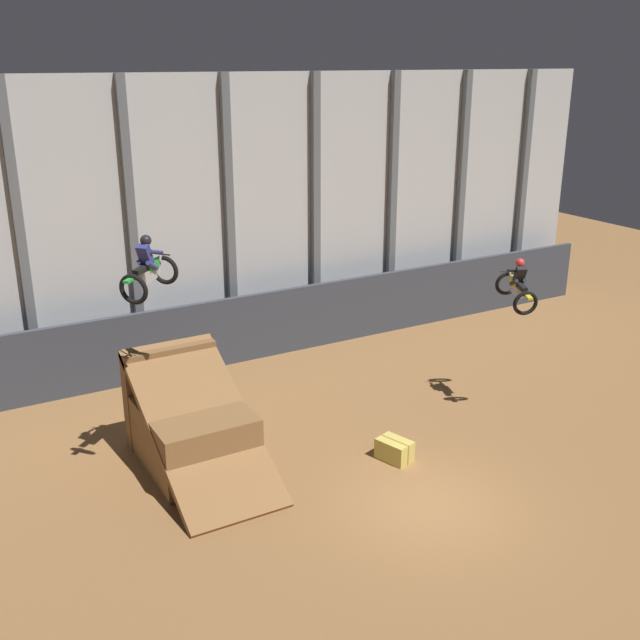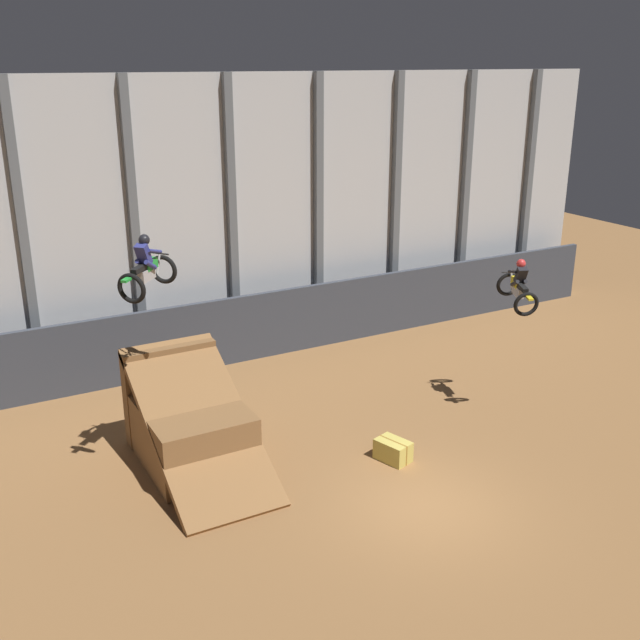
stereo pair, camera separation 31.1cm
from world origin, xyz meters
The scene contains 7 objects.
ground_plane centered at (0.00, 0.00, 0.00)m, with size 60.00×60.00×0.00m, color olive.
arena_back_wall centered at (0.00, 11.62, 4.82)m, with size 32.00×0.40×9.64m.
lower_barrier centered at (0.00, 10.47, 1.18)m, with size 31.36×0.20×2.37m.
dirt_ramp centered at (-4.09, 4.94, 0.98)m, with size 2.57×5.08×2.88m.
rider_bike_left_air centered at (-4.99, 4.51, 5.40)m, with size 1.64×1.58×1.49m.
rider_bike_right_air centered at (5.33, 3.07, 3.86)m, with size 1.25×1.84×1.53m.
hay_bale_trackside centered at (0.55, 2.19, 0.28)m, with size 0.84×1.04×0.57m.
Camera 1 is at (-9.82, -12.03, 10.04)m, focal length 42.00 mm.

